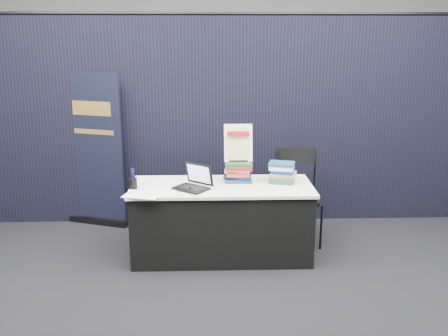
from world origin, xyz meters
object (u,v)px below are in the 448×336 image
(book_stack_tall, at_px, (238,172))
(stacking_chair, at_px, (298,192))
(display_table, at_px, (222,221))
(pullup_banner, at_px, (95,159))
(laptop, at_px, (191,183))
(book_stack_short, at_px, (283,173))
(info_sign, at_px, (238,143))

(book_stack_tall, relative_size, stacking_chair, 0.27)
(display_table, bearing_deg, pullup_banner, 146.87)
(book_stack_tall, bearing_deg, pullup_banner, 153.37)
(display_table, distance_m, pullup_banner, 1.78)
(laptop, bearing_deg, pullup_banner, 174.91)
(book_stack_short, bearing_deg, book_stack_tall, 173.37)
(book_stack_short, distance_m, stacking_chair, 0.46)
(laptop, height_order, book_stack_tall, laptop)
(display_table, height_order, stacking_chair, stacking_chair)
(laptop, bearing_deg, book_stack_tall, 62.84)
(display_table, relative_size, pullup_banner, 1.00)
(info_sign, distance_m, stacking_chair, 0.90)
(display_table, bearing_deg, laptop, -162.37)
(laptop, bearing_deg, display_table, 54.67)
(book_stack_short, height_order, stacking_chair, stacking_chair)
(book_stack_tall, height_order, stacking_chair, stacking_chair)
(info_sign, bearing_deg, book_stack_short, -10.66)
(display_table, xyz_separation_m, pullup_banner, (-1.45, 0.95, 0.42))
(book_stack_short, bearing_deg, laptop, -169.10)
(laptop, distance_m, book_stack_tall, 0.53)
(book_stack_tall, bearing_deg, display_table, -142.36)
(book_stack_tall, height_order, info_sign, info_sign)
(book_stack_tall, distance_m, book_stack_short, 0.45)
(laptop, relative_size, book_stack_tall, 1.52)
(book_stack_tall, bearing_deg, stacking_chair, 19.83)
(display_table, distance_m, stacking_chair, 0.93)
(book_stack_short, bearing_deg, stacking_chair, 53.64)
(book_stack_short, relative_size, info_sign, 0.74)
(display_table, distance_m, laptop, 0.53)
(book_stack_tall, bearing_deg, laptop, -154.19)
(book_stack_short, xyz_separation_m, info_sign, (-0.44, 0.08, 0.29))
(book_stack_short, distance_m, info_sign, 0.53)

